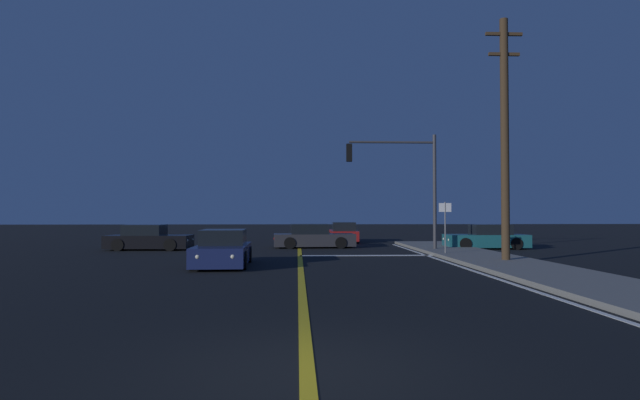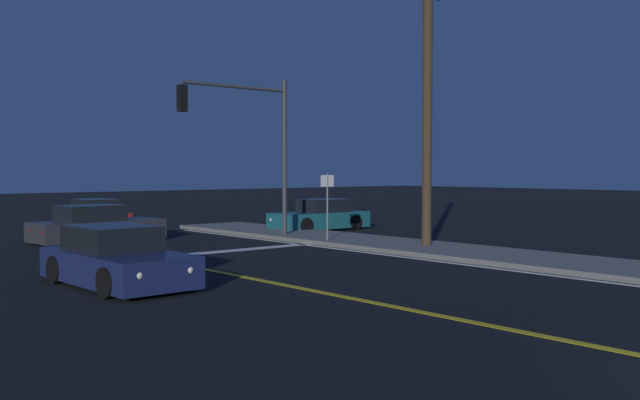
{
  "view_description": "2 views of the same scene",
  "coord_description": "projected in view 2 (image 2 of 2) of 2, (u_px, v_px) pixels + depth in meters",
  "views": [
    {
      "loc": [
        -0.13,
        -6.25,
        1.97
      ],
      "look_at": [
        0.87,
        15.7,
        2.53
      ],
      "focal_mm": 28.28,
      "sensor_mm": 36.0,
      "label": 1
    },
    {
      "loc": [
        -9.78,
        -2.23,
        2.57
      ],
      "look_at": [
        0.4,
        9.55,
        1.93
      ],
      "focal_mm": 39.99,
      "sensor_mm": 36.0,
      "label": 2
    }
  ],
  "objects": [
    {
      "name": "stop_bar",
      "position": [
        234.0,
        250.0,
        22.88
      ],
      "size": [
        6.09,
        0.5,
        0.01
      ],
      "primitive_type": "cube",
      "color": "white",
      "rests_on": "ground"
    },
    {
      "name": "lane_line_center",
      "position": [
        318.0,
        291.0,
        15.1
      ],
      "size": [
        0.2,
        31.14,
        0.01
      ],
      "primitive_type": "cube",
      "color": "gold",
      "rests_on": "ground"
    },
    {
      "name": "sidewalk_right",
      "position": [
        524.0,
        259.0,
        20.12
      ],
      "size": [
        3.2,
        32.98,
        0.15
      ],
      "primitive_type": "cube",
      "color": "slate",
      "rests_on": "ground"
    },
    {
      "name": "lane_line_edge_right",
      "position": [
        484.0,
        267.0,
        18.92
      ],
      "size": [
        0.16,
        31.14,
        0.01
      ],
      "primitive_type": "cube",
      "color": "white",
      "rests_on": "ground"
    },
    {
      "name": "utility_pole_right",
      "position": [
        427.0,
        97.0,
        23.03
      ],
      "size": [
        1.46,
        0.32,
        9.6
      ],
      "color": "#42301E",
      "rests_on": "ground"
    },
    {
      "name": "car_parked_curb_navy",
      "position": [
        116.0,
        260.0,
        15.85
      ],
      "size": [
        2.04,
        4.27,
        1.34
      ],
      "rotation": [
        0.0,
        0.0,
        3.17
      ],
      "color": "navy",
      "rests_on": "ground"
    },
    {
      "name": "street_sign_corner",
      "position": [
        327.0,
        197.0,
        24.75
      ],
      "size": [
        0.56,
        0.06,
        2.46
      ],
      "color": "slate",
      "rests_on": "ground"
    },
    {
      "name": "traffic_signal_near_right",
      "position": [
        249.0,
        131.0,
        25.9
      ],
      "size": [
        4.61,
        0.28,
        5.97
      ],
      "rotation": [
        0.0,
        0.0,
        3.14
      ],
      "color": "#38383D",
      "rests_on": "ground"
    },
    {
      "name": "car_mid_block_teal",
      "position": [
        320.0,
        217.0,
        30.7
      ],
      "size": [
        4.47,
        1.91,
        1.34
      ],
      "rotation": [
        0.0,
        0.0,
        1.54
      ],
      "color": "#195960",
      "rests_on": "ground"
    },
    {
      "name": "car_following_oncoming_red",
      "position": [
        94.0,
        216.0,
        31.0
      ],
      "size": [
        1.92,
        4.22,
        1.34
      ],
      "rotation": [
        0.0,
        0.0,
        -0.02
      ],
      "color": "maroon",
      "rests_on": "ground"
    },
    {
      "name": "car_distant_tail_charcoal",
      "position": [
        96.0,
        226.0,
        25.48
      ],
      "size": [
        4.63,
        2.12,
        1.34
      ],
      "rotation": [
        0.0,
        0.0,
        -1.52
      ],
      "color": "#2D2D33",
      "rests_on": "ground"
    }
  ]
}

